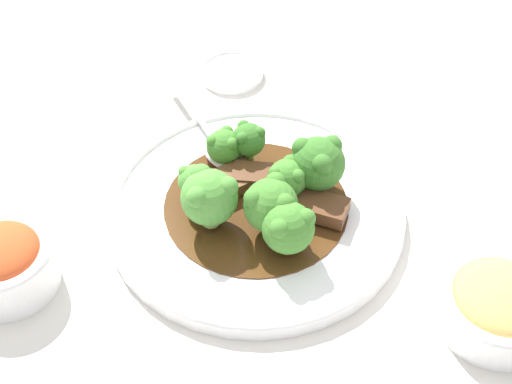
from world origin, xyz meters
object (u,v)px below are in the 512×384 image
beef_strip_0 (222,184)px  broccoli_floret_1 (209,196)px  beef_strip_2 (261,177)px  broccoli_floret_4 (248,139)px  side_bowl_appetizer (499,305)px  broccoli_floret_6 (287,178)px  main_plate (256,208)px  broccoli_floret_5 (194,181)px  broccoli_floret_0 (271,204)px  broccoli_floret_2 (318,163)px  side_bowl_kimchi (5,263)px  sauce_dish (232,72)px  broccoli_floret_3 (224,146)px  beef_strip_1 (321,207)px  serving_spoon (218,144)px  broccoli_floret_7 (288,227)px

beef_strip_0 → broccoli_floret_1: broccoli_floret_1 is taller
beef_strip_2 → broccoli_floret_4: bearing=154.4°
side_bowl_appetizer → broccoli_floret_6: bearing=-173.3°
broccoli_floret_1 → broccoli_floret_6: size_ratio=1.35×
main_plate → broccoli_floret_6: size_ratio=6.53×
beef_strip_0 → broccoli_floret_5: broccoli_floret_5 is taller
broccoli_floret_0 → broccoli_floret_6: 0.05m
broccoli_floret_4 → broccoli_floret_6: 0.07m
broccoli_floret_2 → broccoli_floret_6: (-0.01, -0.03, -0.01)m
beef_strip_0 → side_bowl_kimchi: side_bowl_kimchi is taller
sauce_dish → side_bowl_kimchi: bearing=-78.0°
main_plate → broccoli_floret_1: 0.07m
broccoli_floret_0 → broccoli_floret_4: 0.10m
broccoli_floret_6 → broccoli_floret_3: bearing=-175.6°
broccoli_floret_5 → broccoli_floret_6: size_ratio=0.93×
side_bowl_appetizer → beef_strip_1: bearing=-173.9°
broccoli_floret_1 → broccoli_floret_5: 0.04m
beef_strip_0 → serving_spoon: same height
broccoli_floret_0 → side_bowl_kimchi: (-0.14, -0.21, -0.02)m
beef_strip_1 → broccoli_floret_4: 0.11m
beef_strip_1 → broccoli_floret_0: size_ratio=1.06×
serving_spoon → sauce_dish: bearing=129.6°
beef_strip_1 → broccoli_floret_0: bearing=-115.1°
side_bowl_kimchi → serving_spoon: bearing=85.3°
broccoli_floret_3 → side_bowl_kimchi: side_bowl_kimchi is taller
beef_strip_2 → broccoli_floret_4: broccoli_floret_4 is taller
main_plate → broccoli_floret_5: (-0.05, -0.04, 0.04)m
broccoli_floret_5 → side_bowl_appetizer: bearing=17.7°
beef_strip_2 → broccoli_floret_7: 0.10m
main_plate → broccoli_floret_3: (-0.07, 0.02, 0.03)m
broccoli_floret_4 → broccoli_floret_6: (0.07, -0.01, -0.00)m
sauce_dish → beef_strip_2: bearing=-36.8°
beef_strip_1 → broccoli_floret_5: bearing=-144.8°
main_plate → beef_strip_2: (-0.02, 0.02, 0.02)m
serving_spoon → side_bowl_appetizer: bearing=4.0°
side_bowl_kimchi → side_bowl_appetizer: side_bowl_kimchi is taller
beef_strip_2 → broccoli_floret_0: bearing=-38.6°
side_bowl_appetizer → broccoli_floret_2: bearing=178.6°
side_bowl_kimchi → sauce_dish: 0.38m
beef_strip_1 → broccoli_floret_1: (-0.07, -0.08, 0.03)m
beef_strip_1 → serving_spoon: (-0.14, -0.00, -0.00)m
broccoli_floret_6 → broccoli_floret_7: 0.07m
main_plate → side_bowl_kimchi: 0.25m
broccoli_floret_2 → side_bowl_kimchi: size_ratio=0.66×
broccoli_floret_4 → sauce_dish: broccoli_floret_4 is taller
broccoli_floret_6 → side_bowl_kimchi: (-0.12, -0.25, -0.02)m
broccoli_floret_7 → serving_spoon: 0.16m
broccoli_floret_2 → broccoli_floret_3: size_ratio=1.49×
beef_strip_1 → broccoli_floret_7: broccoli_floret_7 is taller
broccoli_floret_0 → sauce_dish: 0.28m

